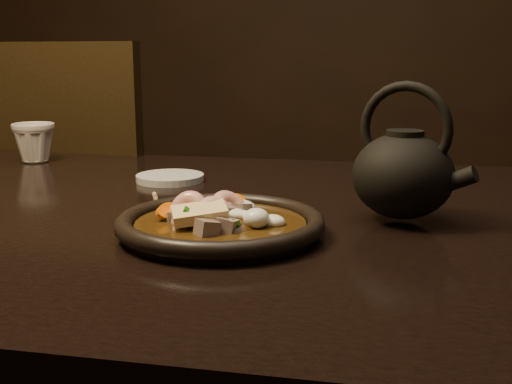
% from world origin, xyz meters
% --- Properties ---
extents(table, '(1.60, 0.90, 0.75)m').
position_xyz_m(table, '(0.00, 0.00, 0.67)').
color(table, black).
rests_on(table, floor).
extents(chair, '(0.51, 0.51, 0.99)m').
position_xyz_m(chair, '(-0.25, 0.59, 0.54)').
color(chair, black).
rests_on(chair, floor).
extents(plate, '(0.25, 0.25, 0.03)m').
position_xyz_m(plate, '(0.28, -0.12, 0.76)').
color(plate, black).
rests_on(plate, table).
extents(stirfry, '(0.17, 0.15, 0.06)m').
position_xyz_m(stirfry, '(0.28, -0.12, 0.77)').
color(stirfry, '#311E09').
rests_on(stirfry, plate).
extents(saucer_right, '(0.12, 0.12, 0.01)m').
position_xyz_m(saucer_right, '(0.11, 0.18, 0.76)').
color(saucer_right, silver).
rests_on(saucer_right, table).
extents(tea_cup, '(0.10, 0.10, 0.08)m').
position_xyz_m(tea_cup, '(-0.22, 0.32, 0.79)').
color(tea_cup, beige).
rests_on(tea_cup, table).
extents(chopsticks, '(0.11, 0.23, 0.01)m').
position_xyz_m(chopsticks, '(0.18, -0.05, 0.75)').
color(chopsticks, tan).
rests_on(chopsticks, table).
extents(teapot, '(0.16, 0.13, 0.18)m').
position_xyz_m(teapot, '(0.50, -0.01, 0.82)').
color(teapot, black).
rests_on(teapot, table).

